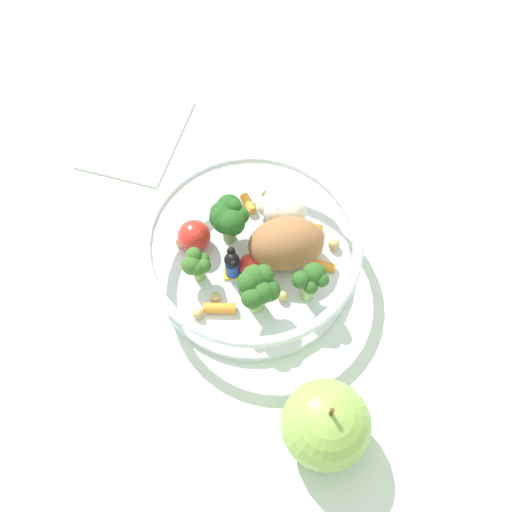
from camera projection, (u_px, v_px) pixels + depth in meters
ground_plane at (263, 258)px, 0.62m from camera, size 2.40×2.40×0.00m
food_container at (259, 250)px, 0.59m from camera, size 0.21×0.21×0.07m
loose_apple at (326, 425)px, 0.50m from camera, size 0.08×0.08×0.09m
folded_napkin at (136, 133)px, 0.69m from camera, size 0.16×0.15×0.01m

